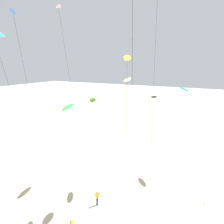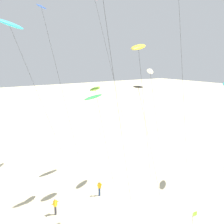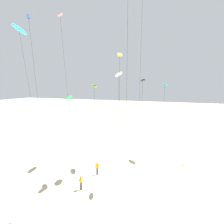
{
  "view_description": "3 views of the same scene",
  "coord_description": "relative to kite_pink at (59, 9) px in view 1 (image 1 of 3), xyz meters",
  "views": [
    {
      "loc": [
        -22.41,
        -7.19,
        15.67
      ],
      "look_at": [
        0.98,
        6.31,
        10.41
      ],
      "focal_mm": 43.26,
      "sensor_mm": 36.0,
      "label": 1
    },
    {
      "loc": [
        -16.06,
        -17.55,
        14.93
      ],
      "look_at": [
        2.87,
        9.13,
        8.76
      ],
      "focal_mm": 47.6,
      "sensor_mm": 36.0,
      "label": 2
    },
    {
      "loc": [
        -33.29,
        -10.02,
        12.43
      ],
      "look_at": [
        1.81,
        6.31,
        8.21
      ],
      "focal_mm": 47.47,
      "sensor_mm": 36.0,
      "label": 3
    }
  ],
  "objects": [
    {
      "name": "marker_flag",
      "position": [
        -3.01,
        -19.85,
        -20.58
      ],
      "size": [
        0.56,
        0.05,
        2.1
      ],
      "color": "gray",
      "rests_on": "ground"
    },
    {
      "name": "kite_white",
      "position": [
        1.55,
        -9.15,
        -8.95
      ],
      "size": [
        5.65,
        3.09,
        13.72
      ],
      "color": "white",
      "rests_on": "ground"
    },
    {
      "name": "kite_lime",
      "position": [
        -5.73,
        -8.93,
        -10.52
      ],
      "size": [
        4.44,
        2.36,
        11.92
      ],
      "color": "#8CD833",
      "rests_on": "ground"
    },
    {
      "name": "kite_flyer_nearest",
      "position": [
        -5.53,
        -9.21,
        -21.17
      ],
      "size": [
        0.7,
        0.68,
        1.67
      ],
      "color": "navy",
      "rests_on": "ground"
    },
    {
      "name": "kite_green",
      "position": [
        -2.17,
        -2.76,
        -12.27
      ],
      "size": [
        4.49,
        2.06,
        10.18
      ],
      "color": "green",
      "rests_on": "ground"
    },
    {
      "name": "kite_pink",
      "position": [
        0.0,
        0.0,
        0.0
      ],
      "size": [
        10.56,
        5.34,
        22.58
      ],
      "color": "pink",
      "rests_on": "ground"
    },
    {
      "name": "kite_yellow",
      "position": [
        -1.54,
        -10.65,
        -6.31
      ],
      "size": [
        5.1,
        2.48,
        16.4
      ],
      "color": "yellow",
      "rests_on": "ground"
    },
    {
      "name": "kite_teal",
      "position": [
        8.45,
        -14.37,
        -10.45
      ],
      "size": [
        4.09,
        2.36,
        12.06
      ],
      "color": "teal",
      "rests_on": "ground"
    },
    {
      "name": "kite_black",
      "position": [
        -5.43,
        -15.36,
        -9.94
      ],
      "size": [
        6.44,
        3.12,
        12.63
      ],
      "color": "black",
      "rests_on": "ground"
    },
    {
      "name": "kite_blue",
      "position": [
        -7.41,
        -0.17,
        -2.09
      ],
      "size": [
        7.01,
        3.53,
        20.86
      ],
      "color": "blue",
      "rests_on": "ground"
    }
  ]
}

